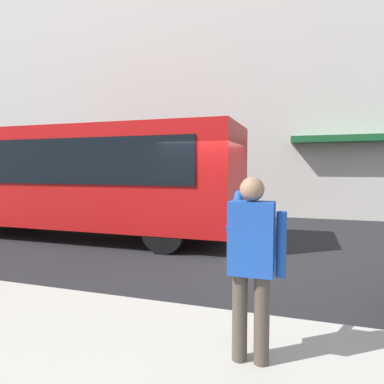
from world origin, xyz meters
The scene contains 4 objects.
ground_plane centered at (0.00, 0.00, 0.00)m, with size 60.00×60.00×0.00m, color #232326.
building_facade_far centered at (-0.02, -6.80, 5.99)m, with size 28.00×1.55×12.00m.
red_bus centered at (4.21, -0.59, 1.68)m, with size 9.05×2.54×3.08m.
pedestrian_photographer centered at (-1.39, 4.58, 1.14)m, with size 0.53×0.52×1.70m.
Camera 1 is at (-1.83, 7.68, 1.92)m, focal length 32.46 mm.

